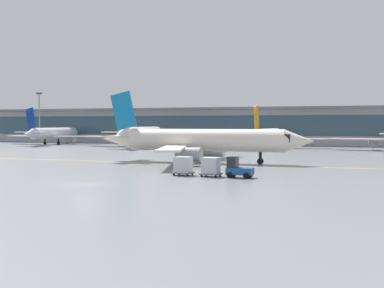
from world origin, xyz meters
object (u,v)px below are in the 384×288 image
(gate_airplane_0, at_px, (54,133))
(baggage_tug, at_px, (238,169))
(gate_airplane_1, at_px, (141,134))
(cargo_dolly_trailing, at_px, (183,165))
(apron_light_mast_0, at_px, (39,115))
(taxiing_regional_jet, at_px, (202,141))
(gate_airplane_2, at_px, (268,135))
(cargo_dolly_lead, at_px, (211,166))

(gate_airplane_0, xyz_separation_m, baggage_tug, (63.82, -63.85, -1.93))
(gate_airplane_1, xyz_separation_m, cargo_dolly_trailing, (30.86, -58.57, -1.97))
(apron_light_mast_0, bearing_deg, gate_airplane_0, -38.73)
(gate_airplane_0, distance_m, baggage_tug, 90.30)
(gate_airplane_0, distance_m, taxiing_regional_jet, 72.25)
(gate_airplane_0, xyz_separation_m, taxiing_regional_jet, (54.93, -46.93, 0.21))
(baggage_tug, bearing_deg, cargo_dolly_trailing, 180.00)
(gate_airplane_2, distance_m, baggage_tug, 63.36)
(baggage_tug, bearing_deg, gate_airplane_2, 100.45)
(baggage_tug, height_order, cargo_dolly_lead, baggage_tug)
(gate_airplane_2, height_order, cargo_dolly_lead, gate_airplane_2)
(taxiing_regional_jet, bearing_deg, apron_light_mast_0, 140.74)
(gate_airplane_2, relative_size, taxiing_regional_jet, 0.92)
(gate_airplane_2, xyz_separation_m, apron_light_mast_0, (-66.46, 9.19, 4.98))
(gate_airplane_2, distance_m, taxiing_regional_jet, 45.97)
(gate_airplane_2, relative_size, baggage_tug, 10.46)
(gate_airplane_1, xyz_separation_m, baggage_tug, (36.75, -58.94, -2.13))
(taxiing_regional_jet, xyz_separation_m, baggage_tug, (8.89, -16.92, -2.14))
(baggage_tug, height_order, apron_light_mast_0, apron_light_mast_0)
(taxiing_regional_jet, bearing_deg, cargo_dolly_lead, -69.14)
(baggage_tug, distance_m, apron_light_mast_0, 103.56)
(gate_airplane_2, height_order, baggage_tug, gate_airplane_2)
(gate_airplane_2, height_order, apron_light_mast_0, apron_light_mast_0)
(gate_airplane_1, relative_size, cargo_dolly_trailing, 13.86)
(taxiing_regional_jet, height_order, cargo_dolly_trailing, taxiing_regional_jet)
(gate_airplane_0, distance_m, gate_airplane_2, 56.23)
(taxiing_regional_jet, height_order, baggage_tug, taxiing_regional_jet)
(gate_airplane_2, relative_size, cargo_dolly_lead, 12.78)
(cargo_dolly_lead, relative_size, cargo_dolly_trailing, 1.00)
(gate_airplane_0, height_order, apron_light_mast_0, apron_light_mast_0)
(gate_airplane_0, distance_m, cargo_dolly_lead, 88.19)
(gate_airplane_1, distance_m, cargo_dolly_trailing, 66.23)
(taxiing_regional_jet, xyz_separation_m, cargo_dolly_trailing, (3.00, -16.56, -1.98))
(baggage_tug, bearing_deg, apron_light_mast_0, 139.33)
(cargo_dolly_lead, bearing_deg, gate_airplane_0, 137.32)
(gate_airplane_0, distance_m, gate_airplane_1, 27.52)
(gate_airplane_2, bearing_deg, gate_airplane_0, 91.69)
(baggage_tug, relative_size, apron_light_mast_0, 0.19)
(cargo_dolly_trailing, relative_size, apron_light_mast_0, 0.16)
(cargo_dolly_lead, xyz_separation_m, cargo_dolly_trailing, (-3.06, 0.19, 0.00))
(gate_airplane_1, distance_m, gate_airplane_2, 29.41)
(gate_airplane_0, xyz_separation_m, gate_airplane_2, (56.22, -0.98, -0.04))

